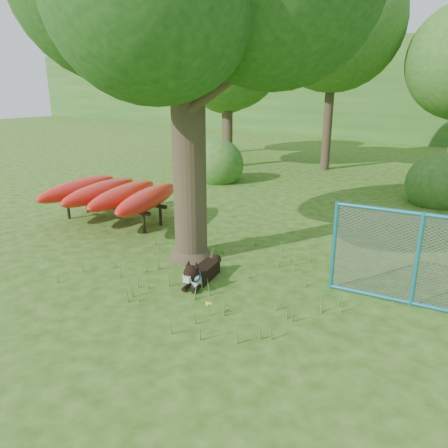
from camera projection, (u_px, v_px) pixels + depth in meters
The scene contains 11 objects.
ground at pixel (171, 295), 7.35m from camera, with size 80.00×80.00×0.00m, color #274F0F.
wooden_post at pixel (183, 221), 9.03m from camera, with size 0.35×0.18×1.28m.
kayak_rack at pixel (112, 193), 11.00m from camera, with size 3.73×3.33×0.99m.
husky_dog at pixel (200, 273), 7.75m from camera, with size 0.53×1.21×0.54m.
fence_section at pixel (417, 260), 6.78m from camera, with size 2.65×0.52×2.60m.
wildflower_clump at pixel (209, 305), 6.63m from camera, with size 0.12×0.12×0.25m.
bg_tree_a at pixel (229, 54), 17.26m from camera, with size 4.40×4.40×6.70m.
bg_tree_b at pixel (335, 21), 16.35m from camera, with size 5.20×5.20×8.22m.
bg_tree_f at pixel (225, 76), 21.21m from camera, with size 3.60×3.60×5.55m.
shrub_left at pixel (219, 181), 15.90m from camera, with size 1.80×1.80×1.80m, color #2C601F.
shrub_mid at pixel (435, 204), 12.90m from camera, with size 1.80×1.80×1.80m, color #2C601F.
Camera 1 is at (4.80, -4.64, 3.41)m, focal length 35.00 mm.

